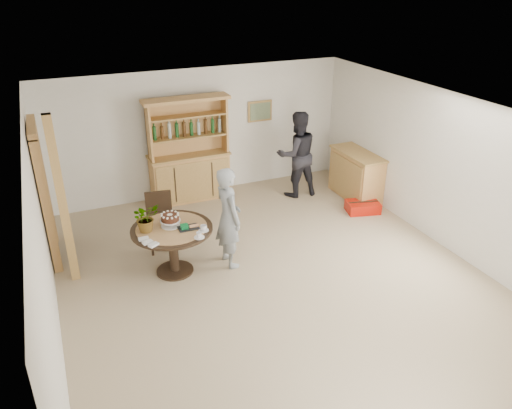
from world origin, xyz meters
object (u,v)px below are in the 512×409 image
object	(u,v)px
red_suitcase	(363,207)
teen_boy	(228,217)
hutch	(189,166)
adult_person	(297,154)
sideboard	(356,175)
dining_table	(172,237)
dining_chair	(160,217)

from	to	relation	value
red_suitcase	teen_boy	bearing A→B (deg)	-152.26
hutch	adult_person	bearing A→B (deg)	-18.20
sideboard	adult_person	distance (m)	1.25
hutch	dining_table	xyz separation A→B (m)	(-1.00, -2.46, -0.08)
dining_chair	adult_person	bearing A→B (deg)	26.33
hutch	teen_boy	bearing A→B (deg)	-93.24
sideboard	teen_boy	bearing A→B (deg)	-157.47
adult_person	dining_table	bearing A→B (deg)	34.29
dining_table	teen_boy	world-z (taller)	teen_boy
sideboard	dining_table	size ratio (longest dim) A/B	1.05
dining_table	teen_boy	bearing A→B (deg)	-6.71
hutch	adult_person	xyz separation A→B (m)	(2.01, -0.66, 0.17)
hutch	dining_table	world-z (taller)	hutch
hutch	red_suitcase	size ratio (longest dim) A/B	2.99
sideboard	dining_table	distance (m)	4.22
hutch	teen_boy	distance (m)	2.57
dining_table	dining_chair	world-z (taller)	dining_chair
adult_person	dining_chair	bearing A→B (deg)	21.34
dining_chair	adult_person	world-z (taller)	adult_person
dining_table	dining_chair	bearing A→B (deg)	89.21
dining_chair	teen_boy	world-z (taller)	teen_boy
sideboard	red_suitcase	xyz separation A→B (m)	(-0.24, -0.64, -0.37)
dining_table	hutch	bearing A→B (deg)	68.00
red_suitcase	sideboard	bearing A→B (deg)	83.98
teen_boy	dining_table	bearing A→B (deg)	79.37
dining_chair	adult_person	xyz separation A→B (m)	(2.99, 0.97, 0.33)
teen_boy	dining_chair	bearing A→B (deg)	38.15
hutch	sideboard	size ratio (longest dim) A/B	1.62
red_suitcase	dining_chair	bearing A→B (deg)	-169.04
red_suitcase	adult_person	bearing A→B (deg)	137.72
dining_chair	teen_boy	distance (m)	1.28
dining_table	dining_chair	size ratio (longest dim) A/B	1.27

